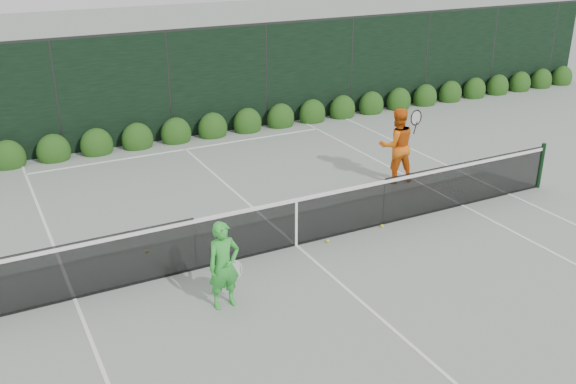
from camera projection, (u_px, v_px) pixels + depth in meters
ground at (296, 245)px, 12.24m from camera, size 80.00×80.00×0.00m
tennis_net at (295, 221)px, 12.02m from camera, size 12.90×0.10×1.07m
player_woman at (224, 265)px, 10.04m from camera, size 0.63×0.38×1.46m
player_man at (397, 145)px, 14.99m from camera, size 1.00×0.85×1.79m
court_lines at (296, 245)px, 12.24m from camera, size 11.03×23.83×0.01m
windscreen_fence at (383, 229)px, 9.44m from camera, size 32.00×21.07×3.06m
hedge_row at (176, 134)px, 18.00m from camera, size 31.66×0.65×0.94m
tennis_balls at (289, 239)px, 12.41m from camera, size 4.60×1.26×0.07m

